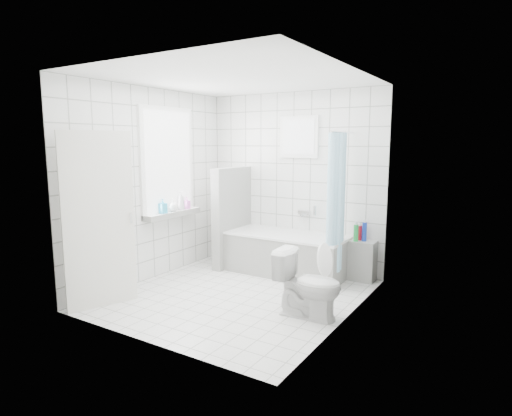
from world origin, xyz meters
The scene contains 19 objects.
ground centered at (0.00, 0.00, 0.00)m, with size 3.00×3.00×0.00m, color white.
ceiling centered at (0.00, 0.00, 2.60)m, with size 3.00×3.00×0.00m, color white.
wall_back centered at (0.00, 1.50, 1.30)m, with size 2.80×0.02×2.60m, color white.
wall_front centered at (0.00, -1.50, 1.30)m, with size 2.80×0.02×2.60m, color white.
wall_left centered at (-1.40, 0.00, 1.30)m, with size 0.02×3.00×2.60m, color white.
wall_right centered at (1.40, 0.00, 1.30)m, with size 0.02×3.00×2.60m, color white.
window_left centered at (-1.35, 0.30, 1.60)m, with size 0.01×0.90×1.40m, color white.
window_back centered at (0.10, 1.46, 1.95)m, with size 0.50×0.01×0.50m, color white.
window_sill centered at (-1.31, 0.30, 0.86)m, with size 0.18×1.02×0.08m, color white.
door centered at (-1.11, -1.11, 1.00)m, with size 0.04×0.80×2.00m, color silver.
bathtub centered at (0.11, 1.12, 0.29)m, with size 1.72×0.77×0.58m.
partition_wall centered at (-0.82, 1.07, 0.75)m, with size 0.15×0.85×1.50m, color white.
tiled_ledge centered at (1.11, 1.38, 0.28)m, with size 0.40×0.24×0.55m, color white.
toilet centered at (1.03, -0.14, 0.36)m, with size 0.41×0.71×0.73m, color white.
curtain_rod centered at (0.91, 1.10, 2.00)m, with size 0.02×0.02×0.80m, color silver.
shower_curtain centered at (0.91, 0.97, 1.10)m, with size 0.14×0.48×1.78m, color #49ACD8, non-canonical shape.
tub_faucet centered at (0.21, 1.46, 0.85)m, with size 0.18×0.06×0.06m, color silver.
sill_bottles centered at (-1.30, 0.35, 1.01)m, with size 0.18×0.60×0.28m.
ledge_bottles centered at (1.09, 1.37, 0.66)m, with size 0.16×0.16×0.26m.
Camera 1 is at (2.87, -4.19, 1.86)m, focal length 30.00 mm.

